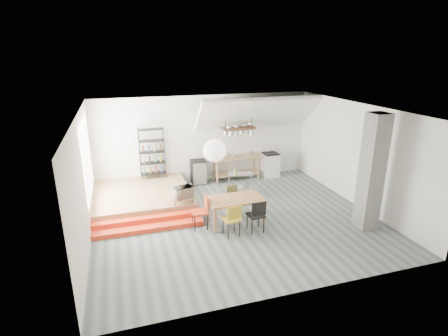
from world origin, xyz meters
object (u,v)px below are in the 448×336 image
object	(u,v)px
stove	(270,164)
mini_fridge	(198,172)
dining_table	(235,201)
rolling_cart	(240,182)

from	to	relation	value
stove	mini_fridge	bearing A→B (deg)	179.12
mini_fridge	stove	bearing A→B (deg)	-0.88
stove	dining_table	size ratio (longest dim) A/B	0.73
stove	rolling_cart	bearing A→B (deg)	-138.79
rolling_cart	stove	bearing A→B (deg)	54.13
stove	dining_table	bearing A→B (deg)	-127.57
rolling_cart	mini_fridge	xyz separation A→B (m)	(-1.06, 1.62, -0.08)
mini_fridge	dining_table	bearing A→B (deg)	-85.47
rolling_cart	mini_fridge	size ratio (longest dim) A/B	1.01
stove	mini_fridge	world-z (taller)	stove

